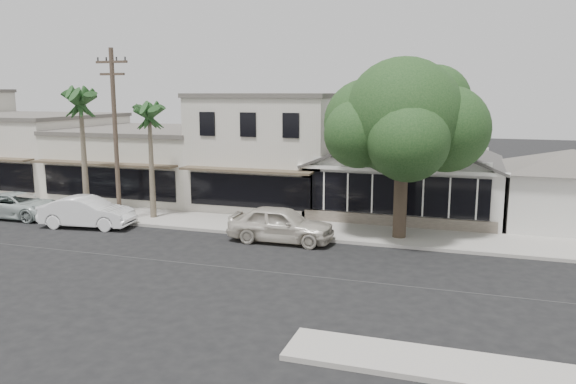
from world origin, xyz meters
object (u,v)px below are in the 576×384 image
(utility_pole, at_px, (115,132))
(car_1, at_px, (87,212))
(car_0, at_px, (281,224))
(car_2, at_px, (18,205))
(shade_tree, at_px, (402,121))

(utility_pole, bearing_deg, car_1, -129.32)
(utility_pole, distance_m, car_0, 10.11)
(car_1, height_order, car_2, car_1)
(shade_tree, bearing_deg, car_1, -170.12)
(car_2, bearing_deg, shade_tree, -86.74)
(car_1, distance_m, shade_tree, 16.31)
(car_0, height_order, shade_tree, shade_tree)
(car_0, bearing_deg, car_2, 88.50)
(shade_tree, bearing_deg, utility_pole, -174.39)
(utility_pole, relative_size, car_1, 1.89)
(utility_pole, distance_m, shade_tree, 14.42)
(car_2, height_order, shade_tree, shade_tree)
(car_2, xyz_separation_m, shade_tree, (20.38, 2.03, 4.83))
(utility_pole, xyz_separation_m, car_0, (9.27, -0.86, -3.95))
(car_0, xyz_separation_m, car_1, (-10.31, -0.41, -0.05))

